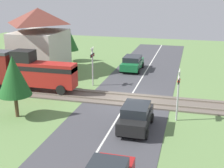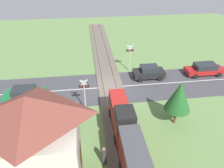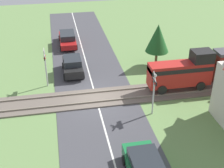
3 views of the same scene
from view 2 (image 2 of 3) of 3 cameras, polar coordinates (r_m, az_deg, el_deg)
ground_plane at (r=24.34m, az=-0.39°, el=-0.84°), size 60.00×60.00×0.00m
road_surface at (r=24.33m, az=-0.39°, el=-0.82°), size 48.00×6.40×0.02m
track_bed at (r=24.30m, az=-0.39°, el=-0.70°), size 2.80×48.00×0.24m
car_near_crossing at (r=26.05m, az=9.62°, el=3.10°), size 3.63×1.83×1.57m
car_far_side at (r=23.45m, az=-21.90°, el=-2.52°), size 3.93×1.96×1.48m
car_behind_queue at (r=28.79m, az=23.05°, el=3.64°), size 4.58×1.86×1.44m
crossing_signal_west_approach at (r=27.02m, az=4.64°, el=7.72°), size 0.90×0.18×3.40m
crossing_signal_east_approach at (r=19.89m, az=-7.22°, el=-1.88°), size 0.90×0.18×3.40m
station_building at (r=14.65m, az=-19.42°, el=-13.49°), size 5.67×4.80×6.32m
pedestrian_by_station at (r=16.14m, az=-2.15°, el=-18.31°), size 0.38×0.38×1.54m
tree_roadside_hedge at (r=18.75m, az=17.11°, el=-3.13°), size 2.17×2.17×4.12m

